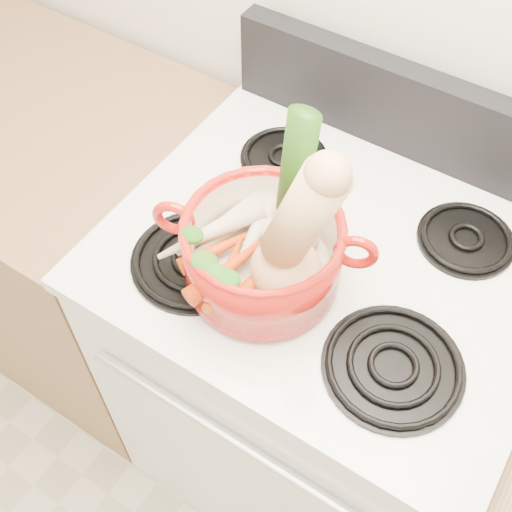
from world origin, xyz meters
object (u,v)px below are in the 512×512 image
Objects in this scene: stove_body at (314,372)px; leek at (292,199)px; dutch_oven at (263,252)px; squash at (289,231)px.

leek is (-0.04, -0.10, 0.69)m from stove_body.
squash is (0.05, -0.02, 0.11)m from dutch_oven.
stove_body is at bearing 72.63° from leek.
dutch_oven reaches higher than stove_body.
leek reaches higher than stove_body.
squash reaches higher than dutch_oven.
squash is 0.05m from leek.
squash is (-0.01, -0.15, 0.68)m from stove_body.
dutch_oven is 0.81× the size of leek.
dutch_oven is 0.13m from leek.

